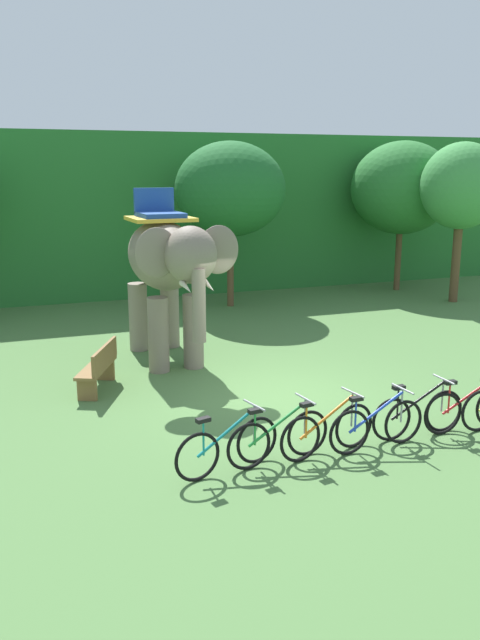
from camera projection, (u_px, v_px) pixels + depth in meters
The scene contains 13 objects.
ground_plane at pixel (276, 397), 12.07m from camera, with size 80.00×80.00×0.00m, color #4C753D.
foliage_hedge at pixel (136, 211), 23.49m from camera, with size 36.00×6.00×5.34m, color #28702D.
tree_far_right at pixel (230, 189), 19.25m from camera, with size 3.34×3.34×5.00m.
tree_center_left at pixel (402, 188), 21.94m from camera, with size 3.49×3.49×5.12m.
tree_center_right at pixel (462, 187), 19.89m from camera, with size 2.54×2.54×5.01m.
elephant at pixel (167, 264), 13.75m from camera, with size 2.08×4.17×3.78m.
bike_teal at pixel (228, 446), 9.01m from camera, with size 1.67×0.60×0.92m.
bike_green at pixel (279, 438), 9.31m from camera, with size 1.70×0.52×0.92m.
bike_orange at pixel (328, 430), 9.56m from camera, with size 1.69×0.52×0.92m.
bike_blue at pixel (377, 425), 9.75m from camera, with size 1.71×0.52×0.92m.
bike_black at pixel (418, 413), 10.23m from camera, with size 1.71×0.52×0.92m.
bike_red at pixel (468, 408), 10.44m from camera, with size 1.71×0.52×0.92m.
wooden_bench at pixel (99, 366), 12.36m from camera, with size 1.00×1.53×0.89m.
Camera 1 is at (-4.52, -10.49, 4.20)m, focal length 35.95 mm.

